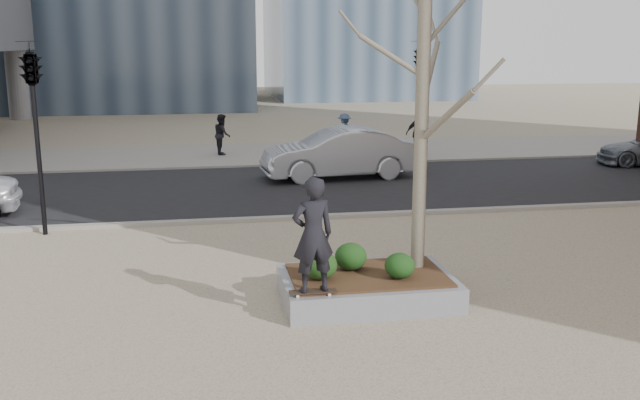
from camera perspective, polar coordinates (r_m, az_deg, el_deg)
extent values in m
plane|color=tan|center=(12.58, -0.69, -8.30)|extent=(120.00, 120.00, 0.00)
cube|color=black|center=(22.14, -4.82, 0.89)|extent=(60.00, 8.00, 0.02)
cube|color=gray|center=(29.01, -6.06, 3.66)|extent=(60.00, 6.00, 0.02)
cube|color=gray|center=(12.69, 3.80, -7.06)|extent=(3.00, 2.00, 0.45)
cube|color=#382314|center=(12.61, 3.82, -6.01)|extent=(2.70, 1.70, 0.04)
ellipsoid|color=#1A3811|center=(12.24, 0.01, -5.23)|extent=(0.59, 0.59, 0.50)
ellipsoid|color=black|center=(12.75, 2.48, -4.53)|extent=(0.57, 0.57, 0.49)
ellipsoid|color=#143511|center=(12.37, 6.39, -5.25)|extent=(0.52, 0.52, 0.44)
imported|color=black|center=(11.36, -0.57, -2.80)|extent=(0.76, 0.57, 1.89)
imported|color=#AAABB2|center=(23.67, 1.47, 3.76)|extent=(5.16, 2.18, 1.65)
imported|color=black|center=(28.92, -7.83, 5.23)|extent=(0.66, 0.82, 1.62)
imported|color=#3B4C6A|center=(29.81, 1.96, 5.48)|extent=(0.88, 1.13, 1.53)
imported|color=black|center=(28.85, 7.87, 5.31)|extent=(1.02, 0.47, 1.72)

